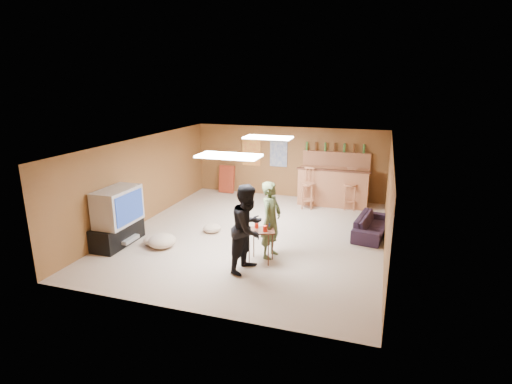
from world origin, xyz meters
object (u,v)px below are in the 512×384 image
(tv_body, at_px, (118,206))
(bar_counter, at_px, (333,187))
(person_olive, at_px, (271,220))
(person_black, at_px, (248,228))
(sofa, at_px, (372,225))
(tray_table, at_px, (261,246))

(tv_body, xyz_separation_m, bar_counter, (4.15, 4.45, -0.35))
(bar_counter, relative_size, person_olive, 1.24)
(bar_counter, relative_size, person_black, 1.17)
(bar_counter, bearing_deg, tv_body, -133.00)
(bar_counter, distance_m, person_black, 4.87)
(tv_body, height_order, person_olive, person_olive)
(person_olive, height_order, person_black, person_black)
(bar_counter, bearing_deg, sofa, -60.57)
(person_black, xyz_separation_m, tray_table, (0.13, 0.43, -0.52))
(person_black, relative_size, sofa, 1.06)
(tray_table, bearing_deg, sofa, 46.42)
(person_black, distance_m, sofa, 3.49)
(tv_body, xyz_separation_m, person_black, (3.13, -0.30, -0.04))
(sofa, bearing_deg, person_black, 148.56)
(tv_body, height_order, person_black, person_black)
(tv_body, relative_size, sofa, 0.68)
(person_black, xyz_separation_m, sofa, (2.22, 2.62, -0.62))
(person_olive, relative_size, tray_table, 2.36)
(bar_counter, height_order, sofa, bar_counter)
(tv_body, xyz_separation_m, person_olive, (3.38, 0.42, -0.09))
(person_black, distance_m, tray_table, 0.68)
(bar_counter, relative_size, sofa, 1.23)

